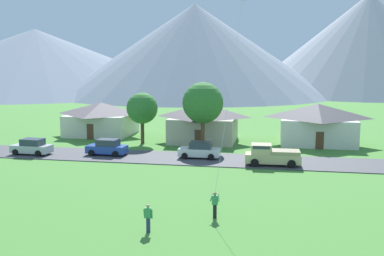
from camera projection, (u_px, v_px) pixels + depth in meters
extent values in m
cube|color=#424247|center=(212.00, 159.00, 45.15)|extent=(160.00, 6.42, 0.08)
cone|color=gray|center=(195.00, 50.00, 140.15)|extent=(85.70, 85.70, 28.47)
cone|color=slate|center=(36.00, 60.00, 162.64)|extent=(117.51, 117.51, 22.49)
cone|color=#8E939E|center=(368.00, 44.00, 149.17)|extent=(82.46, 82.46, 33.17)
cube|color=silver|center=(317.00, 131.00, 54.34)|extent=(8.71, 7.54, 3.16)
pyramid|color=#474247|center=(318.00, 111.00, 54.00)|extent=(9.40, 8.15, 1.74)
cube|color=brown|center=(320.00, 141.00, 50.74)|extent=(0.90, 0.06, 2.00)
cube|color=beige|center=(204.00, 129.00, 56.02)|extent=(7.95, 7.68, 3.09)
pyramid|color=#564C51|center=(204.00, 110.00, 55.68)|extent=(8.59, 8.30, 1.70)
cube|color=brown|center=(198.00, 138.00, 52.34)|extent=(0.90, 0.06, 2.00)
cube|color=beige|center=(102.00, 124.00, 61.22)|extent=(8.35, 7.79, 2.88)
pyramid|color=#564C51|center=(101.00, 108.00, 60.91)|extent=(9.02, 8.41, 1.59)
cube|color=brown|center=(90.00, 132.00, 57.48)|extent=(0.90, 0.06, 2.00)
cylinder|color=#4C3823|center=(142.00, 132.00, 54.22)|extent=(0.44, 0.44, 2.95)
sphere|color=#33752D|center=(142.00, 108.00, 53.81)|extent=(3.79, 3.79, 3.79)
cylinder|color=brown|center=(203.00, 134.00, 50.55)|extent=(0.44, 0.44, 3.59)
sphere|color=#33752D|center=(203.00, 103.00, 50.05)|extent=(4.64, 4.64, 4.64)
cube|color=#B7BCC1|center=(32.00, 149.00, 47.55)|extent=(4.28, 2.01, 0.80)
cube|color=#2D3847|center=(33.00, 142.00, 47.41)|extent=(2.28, 1.69, 0.68)
cylinder|color=black|center=(15.00, 152.00, 47.02)|extent=(0.65, 0.27, 0.64)
cylinder|color=black|center=(26.00, 149.00, 48.79)|extent=(0.65, 0.27, 0.64)
cylinder|color=black|center=(38.00, 153.00, 46.39)|extent=(0.65, 0.27, 0.64)
cylinder|color=black|center=(48.00, 150.00, 48.17)|extent=(0.65, 0.27, 0.64)
cube|color=white|center=(199.00, 152.00, 45.71)|extent=(4.20, 1.81, 0.80)
cube|color=#2D3847|center=(201.00, 145.00, 45.58)|extent=(2.20, 1.59, 0.68)
cylinder|color=black|center=(185.00, 156.00, 45.11)|extent=(0.64, 0.24, 0.64)
cylinder|color=black|center=(188.00, 152.00, 46.90)|extent=(0.64, 0.24, 0.64)
cylinder|color=black|center=(211.00, 157.00, 44.60)|extent=(0.64, 0.24, 0.64)
cylinder|color=black|center=(214.00, 153.00, 46.39)|extent=(0.64, 0.24, 0.64)
cube|color=#2847A8|center=(107.00, 149.00, 47.26)|extent=(4.27, 1.98, 0.80)
cube|color=#2D3847|center=(108.00, 142.00, 47.13)|extent=(2.27, 1.68, 0.68)
cylinder|color=black|center=(91.00, 153.00, 46.72)|extent=(0.65, 0.27, 0.64)
cylinder|color=black|center=(99.00, 150.00, 48.50)|extent=(0.65, 0.27, 0.64)
cylinder|color=black|center=(115.00, 154.00, 46.11)|extent=(0.65, 0.27, 0.64)
cylinder|color=black|center=(122.00, 151.00, 47.89)|extent=(0.65, 0.27, 0.64)
cube|color=#C6B284|center=(273.00, 158.00, 42.40)|extent=(5.27, 2.20, 0.84)
cube|color=#C6B284|center=(261.00, 149.00, 42.43)|extent=(1.97, 1.91, 0.90)
cube|color=#2D3847|center=(261.00, 146.00, 42.40)|extent=(1.69, 1.94, 0.28)
cube|color=tan|center=(285.00, 152.00, 42.14)|extent=(2.77, 2.06, 0.36)
cylinder|color=black|center=(255.00, 163.00, 41.69)|extent=(0.77, 0.31, 0.76)
cylinder|color=black|center=(255.00, 158.00, 43.68)|extent=(0.77, 0.31, 0.76)
cylinder|color=black|center=(292.00, 164.00, 41.19)|extent=(0.77, 0.31, 0.76)
cylinder|color=black|center=(290.00, 159.00, 43.19)|extent=(0.77, 0.31, 0.76)
cylinder|color=black|center=(215.00, 211.00, 27.96)|extent=(0.24, 0.24, 0.88)
cube|color=#388E51|center=(215.00, 200.00, 27.86)|extent=(0.36, 0.22, 0.58)
sphere|color=#9E7051|center=(215.00, 194.00, 27.80)|extent=(0.21, 0.21, 0.21)
cylinder|color=#388E51|center=(212.00, 197.00, 27.94)|extent=(0.18, 0.55, 0.37)
cylinder|color=#388E51|center=(219.00, 198.00, 27.86)|extent=(0.18, 0.55, 0.37)
cylinder|color=silver|center=(231.00, 82.00, 29.59)|extent=(1.28, 5.92, 13.83)
cylinder|color=navy|center=(148.00, 225.00, 25.56)|extent=(0.24, 0.24, 0.88)
cube|color=#388E51|center=(148.00, 213.00, 25.46)|extent=(0.36, 0.22, 0.58)
sphere|color=tan|center=(148.00, 206.00, 25.41)|extent=(0.21, 0.21, 0.21)
cylinder|color=#388E51|center=(144.00, 213.00, 25.51)|extent=(0.12, 0.18, 0.59)
cylinder|color=#388E51|center=(152.00, 214.00, 25.43)|extent=(0.12, 0.18, 0.59)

